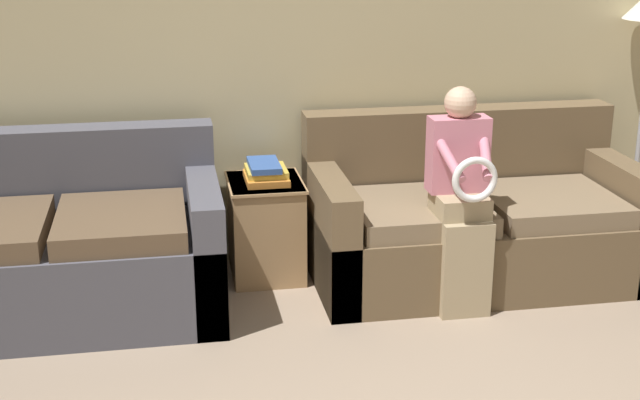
% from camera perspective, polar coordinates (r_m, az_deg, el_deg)
% --- Properties ---
extents(wall_back, '(7.48, 0.06, 2.55)m').
position_cam_1_polar(wall_back, '(5.22, -0.15, 9.79)').
color(wall_back, '#C6B789').
rests_on(wall_back, ground_plane).
extents(couch_main, '(1.86, 0.95, 0.92)m').
position_cam_1_polar(couch_main, '(5.19, 9.76, -1.41)').
color(couch_main, brown).
rests_on(couch_main, ground_plane).
extents(couch_side, '(1.69, 0.98, 0.91)m').
position_cam_1_polar(couch_side, '(4.85, -16.44, -3.17)').
color(couch_side, '#4C4C56').
rests_on(couch_side, ground_plane).
extents(child_left_seated, '(0.31, 0.37, 1.17)m').
position_cam_1_polar(child_left_seated, '(4.66, 9.05, 0.51)').
color(child_left_seated, tan).
rests_on(child_left_seated, ground_plane).
extents(side_shelf, '(0.42, 0.49, 0.57)m').
position_cam_1_polar(side_shelf, '(5.13, -3.48, -1.74)').
color(side_shelf, '#9E7A51').
rests_on(side_shelf, ground_plane).
extents(book_stack, '(0.24, 0.31, 0.11)m').
position_cam_1_polar(book_stack, '(5.03, -3.50, 1.77)').
color(book_stack, orange).
rests_on(book_stack, side_shelf).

